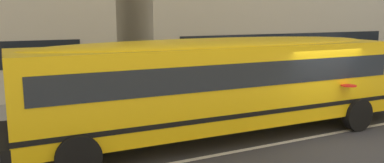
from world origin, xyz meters
TOP-DOWN VIEW (x-y plane):
  - ground_plane at (0.00, 0.00)m, footprint 400.00×400.00m
  - sidewalk_far at (0.00, 7.06)m, footprint 120.00×3.00m
  - lane_centreline at (0.00, 0.00)m, footprint 110.00×0.16m
  - school_bus at (-2.53, 1.21)m, footprint 12.73×3.18m

SIDE VIEW (x-z plane):
  - ground_plane at x=0.00m, z-range 0.00..0.00m
  - lane_centreline at x=0.00m, z-range 0.00..0.01m
  - sidewalk_far at x=0.00m, z-range 0.00..0.01m
  - school_bus at x=-2.53m, z-range 0.27..3.10m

